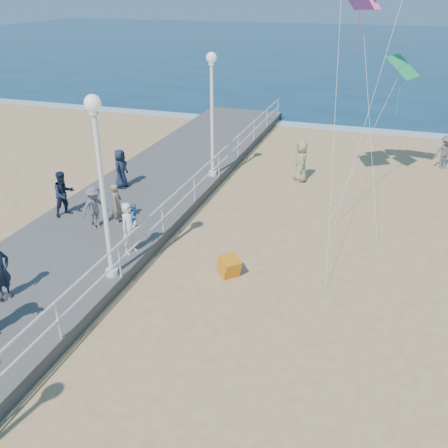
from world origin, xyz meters
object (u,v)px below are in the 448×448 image
(spectator_0, at_px, (0,271))
(box_kite, at_px, (229,268))
(spectator_2, at_px, (95,208))
(spectator_7, at_px, (64,194))
(woman_holding_toddler, at_px, (130,228))
(toddler_held, at_px, (135,216))
(spectator_6, at_px, (117,204))
(spectator_4, at_px, (121,169))
(lamp_post_far, at_px, (212,103))
(beach_walker_a, at_px, (446,152))
(beach_walker_c, at_px, (301,161))
(lamp_post_mid, at_px, (100,171))

(spectator_0, xyz_separation_m, box_kite, (5.30, 3.63, -0.96))
(spectator_2, relative_size, spectator_7, 0.92)
(spectator_0, bearing_deg, woman_holding_toddler, -24.73)
(toddler_held, bearing_deg, spectator_6, 61.45)
(spectator_4, relative_size, spectator_6, 1.12)
(lamp_post_far, height_order, beach_walker_a, lamp_post_far)
(spectator_0, distance_m, spectator_7, 5.48)
(box_kite, bearing_deg, beach_walker_a, 16.22)
(spectator_6, xyz_separation_m, beach_walker_a, (11.67, 11.25, -0.31))
(spectator_4, distance_m, beach_walker_c, 8.04)
(woman_holding_toddler, relative_size, beach_walker_a, 1.04)
(lamp_post_mid, bearing_deg, beach_walker_a, 55.26)
(spectator_0, xyz_separation_m, spectator_4, (-1.00, 8.41, -0.03))
(lamp_post_far, height_order, spectator_4, lamp_post_far)
(lamp_post_far, bearing_deg, spectator_6, -105.61)
(beach_walker_c, bearing_deg, spectator_4, -80.54)
(spectator_2, xyz_separation_m, spectator_4, (-1.05, 3.77, 0.05))
(spectator_2, bearing_deg, lamp_post_far, 9.43)
(spectator_2, xyz_separation_m, spectator_6, (0.53, 0.63, -0.04))
(woman_holding_toddler, bearing_deg, toddler_held, -27.63)
(beach_walker_c, bearing_deg, spectator_0, -46.71)
(woman_holding_toddler, xyz_separation_m, beach_walker_c, (3.82, 9.12, -0.31))
(woman_holding_toddler, distance_m, box_kite, 3.39)
(toddler_held, height_order, beach_walker_a, toddler_held)
(woman_holding_toddler, relative_size, spectator_6, 1.16)
(beach_walker_a, bearing_deg, spectator_2, -158.91)
(spectator_0, bearing_deg, spectator_7, 23.21)
(spectator_0, relative_size, beach_walker_a, 1.04)
(beach_walker_a, height_order, beach_walker_c, beach_walker_c)
(spectator_4, height_order, spectator_7, spectator_7)
(woman_holding_toddler, bearing_deg, box_kite, -69.06)
(lamp_post_mid, relative_size, woman_holding_toddler, 3.10)
(toddler_held, bearing_deg, spectator_0, 165.71)
(lamp_post_far, xyz_separation_m, spectator_4, (-3.17, -2.58, -2.43))
(woman_holding_toddler, height_order, spectator_4, woman_holding_toddler)
(woman_holding_toddler, height_order, spectator_6, woman_holding_toddler)
(spectator_0, height_order, beach_walker_a, spectator_0)
(spectator_2, relative_size, box_kite, 2.61)
(beach_walker_c, bearing_deg, lamp_post_mid, -40.95)
(spectator_7, distance_m, beach_walker_a, 17.86)
(lamp_post_far, relative_size, spectator_7, 3.11)
(lamp_post_mid, height_order, beach_walker_c, lamp_post_mid)
(spectator_0, xyz_separation_m, spectator_2, (0.05, 4.64, -0.08))
(toddler_held, relative_size, box_kite, 1.32)
(spectator_4, bearing_deg, box_kite, -129.84)
(spectator_2, bearing_deg, spectator_7, 97.65)
(lamp_post_far, relative_size, spectator_4, 3.21)
(lamp_post_mid, xyz_separation_m, toddler_held, (0.04, 1.60, -2.02))
(lamp_post_far, xyz_separation_m, beach_walker_c, (3.71, 1.57, -2.71))
(spectator_4, height_order, beach_walker_a, spectator_4)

